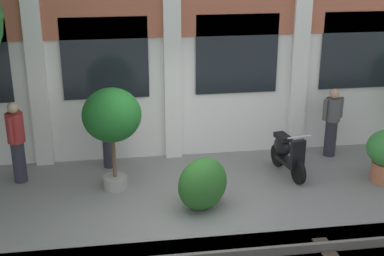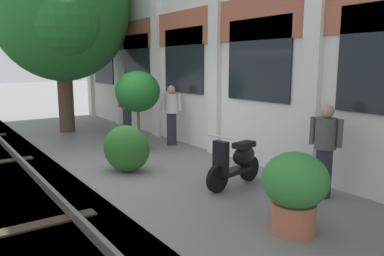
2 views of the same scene
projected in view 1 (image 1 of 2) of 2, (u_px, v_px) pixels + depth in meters
The scene contains 7 objects.
ground_plane at pixel (190, 209), 9.59m from camera, with size 80.00×80.00×0.00m, color slate.
potted_plant_tall_urn at pixel (112, 118), 9.92m from camera, with size 1.10×1.10×2.00m.
scooter_near_curb at pixel (287, 153), 10.91m from camera, with size 0.53×1.38×0.98m.
resident_by_doorway at pixel (108, 128), 11.07m from camera, with size 0.34×0.49×1.61m.
resident_watching_tracks at pixel (16, 140), 10.38m from camera, with size 0.34×0.52×1.65m.
resident_near_plants at pixel (332, 120), 11.67m from camera, with size 0.51×0.34×1.54m.
topiary_hedge at pixel (203, 184), 9.47m from camera, with size 0.99×0.70×0.95m, color #286023.
Camera 1 is at (-1.23, -8.43, 4.63)m, focal length 50.00 mm.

